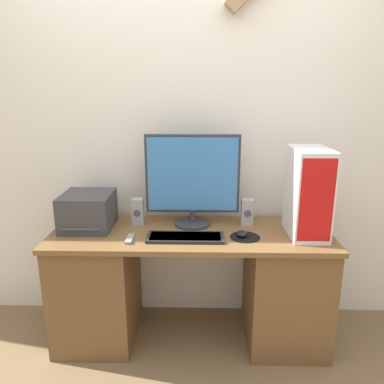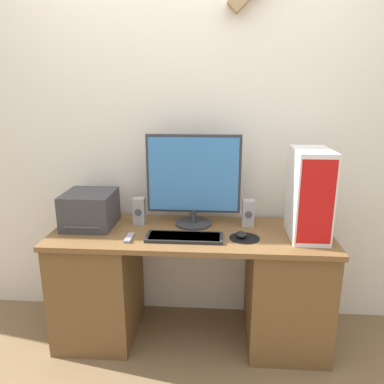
{
  "view_description": "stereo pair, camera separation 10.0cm",
  "coord_description": "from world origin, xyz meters",
  "px_view_note": "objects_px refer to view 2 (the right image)",
  "views": [
    {
      "loc": [
        0.06,
        -1.81,
        1.56
      ],
      "look_at": [
        0.01,
        0.29,
        0.97
      ],
      "focal_mm": 35.0,
      "sensor_mm": 36.0,
      "label": 1
    },
    {
      "loc": [
        0.16,
        -1.8,
        1.56
      ],
      "look_at": [
        0.01,
        0.29,
        0.97
      ],
      "focal_mm": 35.0,
      "sensor_mm": 36.0,
      "label": 2
    }
  ],
  "objects_px": {
    "monitor": "(193,178)",
    "remote_control": "(129,238)",
    "mouse": "(241,235)",
    "computer_tower": "(309,194)",
    "printer": "(90,209)",
    "keyboard": "(184,237)",
    "speaker_left": "(139,211)",
    "speaker_right": "(248,213)"
  },
  "relations": [
    {
      "from": "monitor",
      "to": "printer",
      "type": "height_order",
      "value": "monitor"
    },
    {
      "from": "keyboard",
      "to": "computer_tower",
      "type": "xyz_separation_m",
      "value": [
        0.7,
        0.09,
        0.24
      ]
    },
    {
      "from": "keyboard",
      "to": "speaker_right",
      "type": "distance_m",
      "value": 0.45
    },
    {
      "from": "printer",
      "to": "mouse",
      "type": "bearing_deg",
      "value": -8.18
    },
    {
      "from": "computer_tower",
      "to": "remote_control",
      "type": "distance_m",
      "value": 1.05
    },
    {
      "from": "computer_tower",
      "to": "speaker_left",
      "type": "height_order",
      "value": "computer_tower"
    },
    {
      "from": "remote_control",
      "to": "keyboard",
      "type": "bearing_deg",
      "value": 5.19
    },
    {
      "from": "computer_tower",
      "to": "monitor",
      "type": "bearing_deg",
      "value": 167.22
    },
    {
      "from": "mouse",
      "to": "remote_control",
      "type": "xyz_separation_m",
      "value": [
        -0.64,
        -0.06,
        -0.01
      ]
    },
    {
      "from": "mouse",
      "to": "speaker_right",
      "type": "distance_m",
      "value": 0.22
    },
    {
      "from": "monitor",
      "to": "computer_tower",
      "type": "height_order",
      "value": "monitor"
    },
    {
      "from": "monitor",
      "to": "keyboard",
      "type": "bearing_deg",
      "value": -98.57
    },
    {
      "from": "monitor",
      "to": "mouse",
      "type": "relative_size",
      "value": 7.44
    },
    {
      "from": "speaker_left",
      "to": "speaker_right",
      "type": "distance_m",
      "value": 0.68
    },
    {
      "from": "keyboard",
      "to": "remote_control",
      "type": "relative_size",
      "value": 3.48
    },
    {
      "from": "monitor",
      "to": "speaker_left",
      "type": "xyz_separation_m",
      "value": [
        -0.34,
        -0.01,
        -0.22
      ]
    },
    {
      "from": "monitor",
      "to": "computer_tower",
      "type": "bearing_deg",
      "value": -12.78
    },
    {
      "from": "mouse",
      "to": "monitor",
      "type": "bearing_deg",
      "value": 145.06
    },
    {
      "from": "keyboard",
      "to": "computer_tower",
      "type": "height_order",
      "value": "computer_tower"
    },
    {
      "from": "keyboard",
      "to": "monitor",
      "type": "bearing_deg",
      "value": 81.43
    },
    {
      "from": "keyboard",
      "to": "mouse",
      "type": "relative_size",
      "value": 5.67
    },
    {
      "from": "remote_control",
      "to": "monitor",
      "type": "bearing_deg",
      "value": 37.32
    },
    {
      "from": "monitor",
      "to": "remote_control",
      "type": "bearing_deg",
      "value": -142.68
    },
    {
      "from": "monitor",
      "to": "mouse",
      "type": "xyz_separation_m",
      "value": [
        0.29,
        -0.2,
        -0.28
      ]
    },
    {
      "from": "keyboard",
      "to": "mouse",
      "type": "bearing_deg",
      "value": 6.12
    },
    {
      "from": "computer_tower",
      "to": "mouse",
      "type": "bearing_deg",
      "value": -172.18
    },
    {
      "from": "mouse",
      "to": "computer_tower",
      "type": "xyz_separation_m",
      "value": [
        0.38,
        0.05,
        0.23
      ]
    },
    {
      "from": "mouse",
      "to": "keyboard",
      "type": "bearing_deg",
      "value": -173.88
    },
    {
      "from": "keyboard",
      "to": "mouse",
      "type": "xyz_separation_m",
      "value": [
        0.33,
        0.03,
        0.01
      ]
    },
    {
      "from": "keyboard",
      "to": "printer",
      "type": "relative_size",
      "value": 1.39
    },
    {
      "from": "monitor",
      "to": "mouse",
      "type": "bearing_deg",
      "value": -34.94
    },
    {
      "from": "mouse",
      "to": "printer",
      "type": "relative_size",
      "value": 0.24
    },
    {
      "from": "keyboard",
      "to": "speaker_left",
      "type": "bearing_deg",
      "value": 143.28
    },
    {
      "from": "remote_control",
      "to": "speaker_left",
      "type": "bearing_deg",
      "value": 88.61
    },
    {
      "from": "keyboard",
      "to": "speaker_right",
      "type": "xyz_separation_m",
      "value": [
        0.38,
        0.24,
        0.07
      ]
    },
    {
      "from": "speaker_left",
      "to": "speaker_right",
      "type": "xyz_separation_m",
      "value": [
        0.68,
        0.01,
        0.0
      ]
    },
    {
      "from": "speaker_left",
      "to": "speaker_right",
      "type": "relative_size",
      "value": 1.0
    },
    {
      "from": "remote_control",
      "to": "mouse",
      "type": "bearing_deg",
      "value": 5.67
    },
    {
      "from": "monitor",
      "to": "speaker_left",
      "type": "height_order",
      "value": "monitor"
    },
    {
      "from": "computer_tower",
      "to": "speaker_right",
      "type": "height_order",
      "value": "computer_tower"
    },
    {
      "from": "mouse",
      "to": "computer_tower",
      "type": "bearing_deg",
      "value": 7.82
    },
    {
      "from": "computer_tower",
      "to": "printer",
      "type": "height_order",
      "value": "computer_tower"
    }
  ]
}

